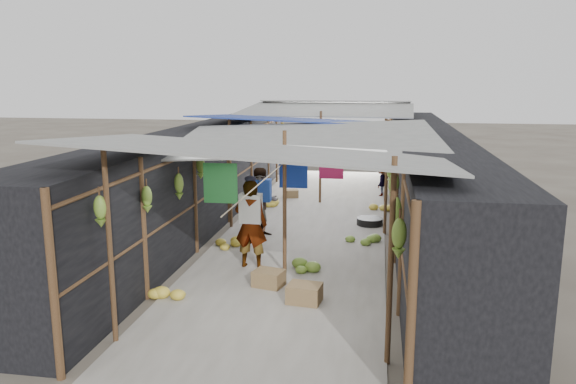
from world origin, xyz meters
The scene contains 14 objects.
ground centered at (0.00, 0.00, 0.00)m, with size 80.00×80.00×0.00m, color #6B6356.
aisle_slab centered at (0.00, 6.50, 0.01)m, with size 3.60×16.00×0.02m, color #9E998E.
stall_left centered at (-2.70, 6.50, 1.15)m, with size 1.40×15.00×2.30m, color black.
stall_right centered at (2.70, 6.50, 1.15)m, with size 1.40×15.00×2.30m, color black.
crate_near centered at (-0.16, 2.32, 0.15)m, with size 0.49×0.39×0.29m, color olive.
crate_mid centered at (0.53, 1.72, 0.15)m, with size 0.52×0.41×0.31m, color olive.
crate_back centered at (-0.91, 9.55, 0.12)m, with size 0.39×0.32×0.25m, color olive.
black_basin centered at (1.45, 6.70, 0.09)m, with size 0.63×0.63×0.19m, color black.
vendor_elderly centered at (-0.67, 3.25, 0.84)m, with size 0.61×0.40×1.68m, color silver.
shopper_blue centered at (-0.91, 5.37, 0.78)m, with size 0.76×0.59×1.56m, color navy.
vendor_seated centered at (1.70, 10.22, 0.47)m, with size 0.61×0.35×0.94m, color #4B4441.
market_canopy centered at (0.02, 6.83, 2.41)m, with size 5.62×15.20×2.77m.
hanging_bananas centered at (-0.02, 6.85, 1.68)m, with size 3.96×13.95×0.80m.
floor_bananas centered at (0.38, 5.82, 0.15)m, with size 3.92×7.26×0.35m.
Camera 1 is at (1.62, -6.53, 3.48)m, focal length 35.00 mm.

